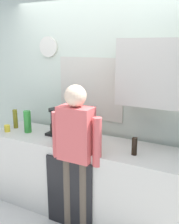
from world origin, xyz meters
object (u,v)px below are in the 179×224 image
Objects in this scene: bottle_olive_oil at (15,119)px; cup_yellow_cup at (7,128)px; bottle_red_vinegar at (60,135)px; person_at_sink at (76,148)px; coffee_maker at (57,123)px; bottle_clear_soda at (27,122)px; dish_soap at (94,146)px; mixing_bowl at (79,133)px; bottle_amber_beer at (90,134)px; bottle_dark_sauce at (134,146)px.

cup_yellow_cup is (0.01, -0.17, -0.08)m from bottle_olive_oil.
person_at_sink reaches higher than bottle_red_vinegar.
coffee_maker is 1.18× the size of bottle_clear_soda.
bottle_olive_oil is at bearing 169.03° from dish_soap.
bottle_olive_oil is 0.16× the size of person_at_sink.
coffee_maker is 1.50× the size of mixing_bowl.
dish_soap is at bearing 28.06° from person_at_sink.
bottle_red_vinegar is at bearing -15.27° from bottle_clear_soda.
bottle_amber_beer reaches higher than dish_soap.
bottle_red_vinegar is 1.00× the size of mixing_bowl.
bottle_amber_beer reaches higher than bottle_dark_sauce.
bottle_clear_soda is 1.22× the size of bottle_amber_beer.
bottle_olive_oil is at bearing 166.30° from bottle_clear_soda.
bottle_dark_sauce is (1.41, -0.05, -0.05)m from bottle_clear_soda.
dish_soap is (0.15, -0.19, -0.04)m from bottle_amber_beer.
mixing_bowl is at bearing 17.05° from cup_yellow_cup.
bottle_clear_soda is 0.17× the size of person_at_sink.
bottle_olive_oil is 1.14× the size of bottle_red_vinegar.
bottle_red_vinegar is at bearing -4.05° from cup_yellow_cup.
coffee_maker is 0.67m from cup_yellow_cup.
bottle_olive_oil is 2.94× the size of cup_yellow_cup.
coffee_maker is at bearing 171.07° from bottle_dark_sauce.
bottle_dark_sauce is at bearing -1.87° from bottle_clear_soda.
dish_soap is at bearing -3.19° from bottle_red_vinegar.
bottle_clear_soda is 0.62m from bottle_red_vinegar.
bottle_red_vinegar is 0.44m from dish_soap.
coffee_maker reaches higher than dish_soap.
bottle_dark_sauce is 0.82× the size of bottle_red_vinegar.
coffee_maker is 0.63m from bottle_olive_oil.
bottle_dark_sauce is 0.11× the size of person_at_sink.
bottle_clear_soda is 1.27× the size of mixing_bowl.
bottle_red_vinegar is at bearing -50.79° from coffee_maker.
person_at_sink is at bearing -37.57° from coffee_maker.
dish_soap is at bearing -159.46° from bottle_dark_sauce.
coffee_maker is 0.36m from bottle_red_vinegar.
mixing_bowl is at bearing 164.27° from bottle_dark_sauce.
bottle_dark_sauce reaches higher than cup_yellow_cup.
person_at_sink is at bearing -62.90° from mixing_bowl.
bottle_dark_sauce is 0.78× the size of bottle_amber_beer.
dish_soap reaches higher than cup_yellow_cup.
bottle_dark_sauce is at bearing -15.73° from mixing_bowl.
person_at_sink is (1.12, -0.16, 0.01)m from cup_yellow_cup.
cup_yellow_cup is 0.94m from mixing_bowl.
mixing_bowl is (0.89, 0.27, -0.00)m from cup_yellow_cup.
bottle_olive_oil is at bearing 93.99° from cup_yellow_cup.
person_at_sink reaches higher than coffee_maker.
bottle_clear_soda is at bearing 167.51° from person_at_sink.
bottle_olive_oil is 1.09× the size of bottle_amber_beer.
coffee_maker is 1.32× the size of bottle_olive_oil.
coffee_maker is 0.39m from bottle_clear_soda.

